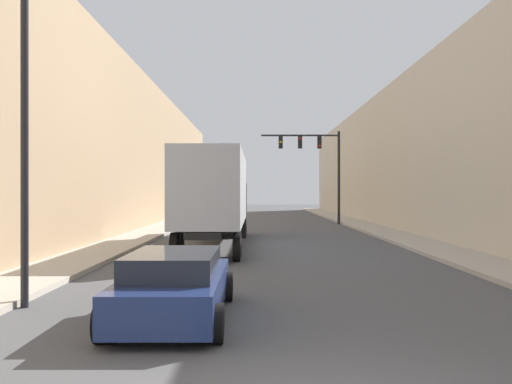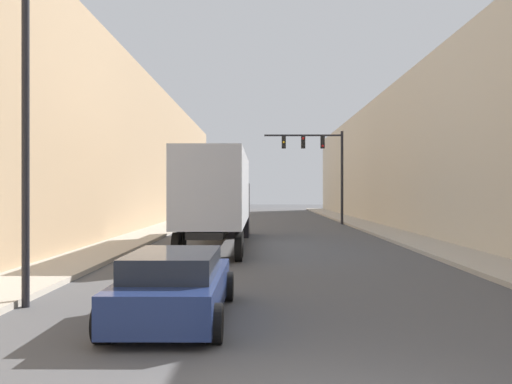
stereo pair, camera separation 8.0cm
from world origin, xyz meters
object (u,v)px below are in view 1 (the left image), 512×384
object	(u,v)px
sedan_car	(177,286)
street_lamp	(27,62)
traffic_signal_gantry	(321,158)
semi_truck	(219,195)

from	to	relation	value
sedan_car	street_lamp	bearing A→B (deg)	162.07
traffic_signal_gantry	street_lamp	bearing A→B (deg)	-107.36
street_lamp	semi_truck	bearing A→B (deg)	77.12
sedan_car	traffic_signal_gantry	world-z (taller)	traffic_signal_gantry
sedan_car	street_lamp	world-z (taller)	street_lamp
semi_truck	traffic_signal_gantry	xyz separation A→B (m)	(6.34, 16.69, 2.61)
semi_truck	sedan_car	bearing A→B (deg)	-89.18
sedan_car	semi_truck	bearing A→B (deg)	90.82
sedan_car	street_lamp	size ratio (longest dim) A/B	0.59
traffic_signal_gantry	sedan_car	bearing A→B (deg)	-101.15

